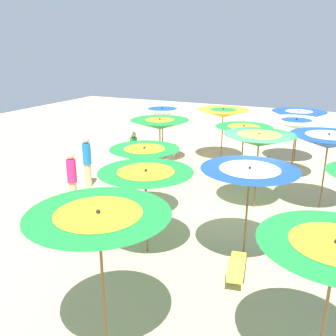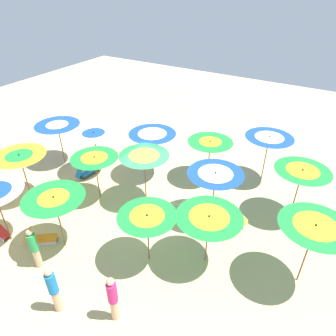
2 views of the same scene
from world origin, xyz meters
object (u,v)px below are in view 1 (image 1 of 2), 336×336
at_px(beach_umbrella_0, 162,112).
at_px(beach_umbrella_12, 328,141).
at_px(lounger_0, 237,266).
at_px(lounger_1, 168,154).
at_px(beach_umbrella_8, 249,177).
at_px(beachgoer_0, 134,152).
at_px(beach_umbrella_6, 244,131).
at_px(lounger_2, 277,168).
at_px(beachgoer_2, 87,161).
at_px(beach_umbrella_10, 299,116).
at_px(beachgoer_1, 72,179).
at_px(beach_umbrella_7, 259,140).
at_px(beach_umbrella_4, 99,225).
at_px(beach_umbrella_9, 335,254).
at_px(lounger_3, 162,166).
at_px(beach_umbrella_11, 296,124).
at_px(beach_umbrella_5, 223,113).
at_px(beach_umbrella_3, 146,178).
at_px(beach_umbrella_1, 160,124).
at_px(beach_umbrella_2, 145,155).

height_order(beach_umbrella_0, beach_umbrella_12, same).
bearing_deg(lounger_0, lounger_1, 24.43).
height_order(lounger_0, lounger_1, lounger_1).
relative_size(beach_umbrella_8, beachgoer_0, 1.34).
height_order(beach_umbrella_0, beach_umbrella_6, beach_umbrella_0).
relative_size(beach_umbrella_12, lounger_2, 1.90).
bearing_deg(beachgoer_2, beach_umbrella_10, 40.60).
distance_m(lounger_2, beachgoer_1, 8.09).
xyz_separation_m(beach_umbrella_0, beach_umbrella_7, (-4.77, 3.16, -0.00)).
bearing_deg(beach_umbrella_4, beach_umbrella_9, -163.97).
height_order(beach_umbrella_8, beach_umbrella_12, beach_umbrella_12).
bearing_deg(lounger_0, beach_umbrella_0, 26.61).
bearing_deg(beach_umbrella_6, lounger_2, -120.22).
bearing_deg(lounger_3, beach_umbrella_6, 52.15).
relative_size(beach_umbrella_11, beach_umbrella_12, 0.96).
xyz_separation_m(beach_umbrella_0, beach_umbrella_9, (-7.11, 9.10, -0.07)).
relative_size(beach_umbrella_5, beach_umbrella_11, 0.99).
relative_size(beach_umbrella_5, beach_umbrella_8, 1.00).
bearing_deg(beachgoer_2, beach_umbrella_3, -42.25).
relative_size(beach_umbrella_8, lounger_3, 1.93).
height_order(beach_umbrella_6, lounger_0, beach_umbrella_6).
bearing_deg(beach_umbrella_12, beachgoer_2, 11.44).
height_order(beach_umbrella_1, beachgoer_1, beach_umbrella_1).
relative_size(beach_umbrella_4, beach_umbrella_11, 1.10).
relative_size(beach_umbrella_10, lounger_3, 1.91).
bearing_deg(beach_umbrella_4, lounger_3, -69.61).
xyz_separation_m(beach_umbrella_12, beachgoer_0, (6.95, -0.32, -1.25)).
relative_size(beach_umbrella_8, lounger_1, 1.86).
height_order(lounger_1, lounger_2, lounger_2).
distance_m(lounger_1, beachgoer_1, 6.25).
xyz_separation_m(beach_umbrella_5, beach_umbrella_10, (-3.04, -1.04, -0.06)).
distance_m(beach_umbrella_2, beachgoer_0, 4.04).
relative_size(beach_umbrella_3, lounger_3, 1.87).
relative_size(beach_umbrella_0, beach_umbrella_8, 1.05).
xyz_separation_m(beach_umbrella_12, lounger_0, (1.41, 4.68, -1.96)).
xyz_separation_m(beach_umbrella_4, beach_umbrella_8, (-1.39, -3.82, -0.25)).
bearing_deg(lounger_1, lounger_3, 25.67).
xyz_separation_m(beach_umbrella_2, beach_umbrella_7, (-2.80, -2.04, 0.28)).
height_order(beach_umbrella_0, beachgoer_2, beach_umbrella_0).
height_order(lounger_3, beachgoer_0, beachgoer_0).
relative_size(beach_umbrella_0, beach_umbrella_3, 1.08).
relative_size(beach_umbrella_8, beach_umbrella_11, 0.99).
distance_m(beach_umbrella_6, beach_umbrella_9, 8.54).
height_order(beach_umbrella_10, beachgoer_0, beach_umbrella_10).
bearing_deg(beach_umbrella_3, beach_umbrella_5, -84.83).
bearing_deg(beachgoer_0, beach_umbrella_11, 45.75).
relative_size(beach_umbrella_7, lounger_3, 2.02).
distance_m(beach_umbrella_6, beach_umbrella_11, 2.19).
relative_size(beach_umbrella_2, beach_umbrella_6, 0.98).
distance_m(beach_umbrella_1, beach_umbrella_9, 9.40).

